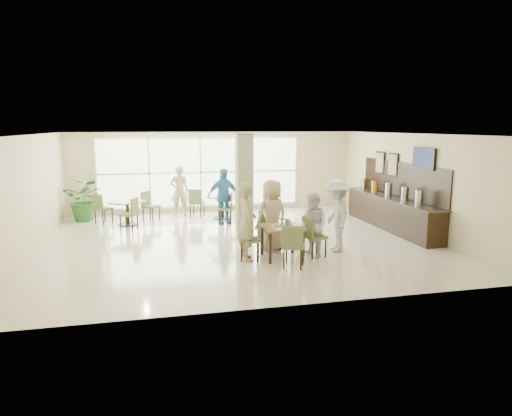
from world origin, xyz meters
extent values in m
plane|color=beige|center=(0.00, 0.00, 0.00)|extent=(10.00, 10.00, 0.00)
plane|color=white|center=(0.00, 0.00, 2.80)|extent=(10.00, 10.00, 0.00)
plane|color=beige|center=(0.00, 4.50, 1.40)|extent=(10.00, 0.00, 10.00)
plane|color=beige|center=(0.00, -4.50, 1.40)|extent=(10.00, 0.00, 10.00)
plane|color=beige|center=(-5.00, 0.00, 1.40)|extent=(0.00, 9.00, 9.00)
plane|color=beige|center=(5.00, 0.00, 1.40)|extent=(0.00, 9.00, 9.00)
plane|color=silver|center=(-0.50, 4.47, 1.40)|extent=(7.00, 0.00, 7.00)
cube|color=#717854|center=(0.40, 1.20, 1.40)|extent=(0.45, 0.45, 2.80)
cube|color=brown|center=(0.68, -1.74, 0.72)|extent=(0.89, 0.89, 0.05)
cube|color=black|center=(0.31, -2.12, 0.35)|extent=(0.06, 0.06, 0.70)
cube|color=black|center=(1.06, -2.12, 0.35)|extent=(0.06, 0.06, 0.70)
cube|color=black|center=(0.31, -1.36, 0.35)|extent=(0.06, 0.06, 0.70)
cube|color=black|center=(1.06, -1.36, 0.35)|extent=(0.06, 0.06, 0.70)
cylinder|color=brown|center=(-2.94, 2.77, 0.73)|extent=(1.14, 1.14, 0.04)
cylinder|color=black|center=(-2.94, 2.77, 0.35)|extent=(0.10, 0.10, 0.71)
cylinder|color=black|center=(-2.94, 2.77, 0.01)|extent=(0.60, 0.60, 0.03)
cylinder|color=brown|center=(0.06, 3.15, 0.73)|extent=(1.11, 1.11, 0.04)
cylinder|color=black|center=(0.06, 3.15, 0.35)|extent=(0.10, 0.10, 0.71)
cylinder|color=black|center=(0.06, 3.15, 0.01)|extent=(0.60, 0.60, 0.03)
cylinder|color=white|center=(0.44, -1.91, 0.80)|extent=(0.08, 0.08, 0.10)
cylinder|color=white|center=(0.86, -1.96, 0.80)|extent=(0.08, 0.08, 0.10)
cylinder|color=white|center=(0.91, -1.57, 0.80)|extent=(0.08, 0.08, 0.10)
cylinder|color=white|center=(0.55, -2.04, 0.76)|extent=(0.20, 0.20, 0.01)
cylinder|color=white|center=(0.71, -1.52, 0.76)|extent=(0.20, 0.20, 0.01)
cylinder|color=white|center=(0.99, -1.79, 0.76)|extent=(0.20, 0.20, 0.01)
cylinder|color=#99B27F|center=(0.68, -1.74, 0.81)|extent=(0.07, 0.07, 0.12)
sphere|color=orange|center=(0.71, -1.74, 0.92)|extent=(0.07, 0.07, 0.07)
sphere|color=orange|center=(0.67, -1.71, 0.92)|extent=(0.07, 0.07, 0.07)
sphere|color=orange|center=(0.67, -1.77, 0.92)|extent=(0.07, 0.07, 0.07)
cube|color=green|center=(0.83, -1.64, 0.82)|extent=(0.10, 0.03, 0.15)
cube|color=black|center=(4.68, 0.50, 0.45)|extent=(0.60, 4.60, 0.90)
cube|color=black|center=(4.68, 0.50, 0.92)|extent=(0.64, 4.70, 0.04)
cube|color=black|center=(4.97, 0.50, 1.45)|extent=(0.04, 4.60, 1.00)
cylinder|color=silver|center=(4.68, -0.90, 1.14)|extent=(0.20, 0.20, 0.40)
cylinder|color=silver|center=(4.68, -0.20, 1.14)|extent=(0.20, 0.20, 0.40)
cylinder|color=silver|center=(4.68, 0.70, 1.14)|extent=(0.20, 0.20, 0.40)
cylinder|color=orange|center=(4.68, 1.60, 1.12)|extent=(0.18, 0.18, 0.36)
cube|color=silver|center=(4.68, 2.30, 1.12)|extent=(0.18, 0.30, 0.36)
cube|color=black|center=(4.94, -0.60, 2.15)|extent=(0.06, 1.00, 0.58)
cube|color=#7F99CC|center=(4.92, -0.60, 2.15)|extent=(0.01, 0.92, 0.50)
cube|color=black|center=(4.95, 1.00, 1.85)|extent=(0.04, 0.55, 0.70)
cube|color=brown|center=(4.92, 1.00, 1.85)|extent=(0.01, 0.47, 0.62)
cube|color=black|center=(4.95, 1.80, 1.85)|extent=(0.04, 0.55, 0.70)
cube|color=brown|center=(4.92, 1.80, 1.85)|extent=(0.01, 0.47, 0.62)
imported|color=#295F26|center=(-4.28, 3.74, 0.68)|extent=(1.48, 1.48, 1.36)
imported|color=tan|center=(-0.12, -1.68, 0.89)|extent=(0.43, 0.65, 1.78)
imported|color=tan|center=(0.64, -1.01, 0.87)|extent=(0.96, 0.74, 1.74)
imported|color=white|center=(1.42, -1.79, 0.76)|extent=(0.78, 0.88, 1.51)
imported|color=#B2B2B5|center=(2.14, -1.44, 0.88)|extent=(0.80, 1.22, 1.76)
imported|color=teal|center=(-0.04, 2.31, 0.86)|extent=(1.10, 0.75, 1.73)
imported|color=white|center=(0.80, 3.10, 0.74)|extent=(0.84, 1.47, 1.49)
imported|color=tan|center=(-1.29, 3.82, 0.85)|extent=(0.62, 0.41, 1.70)
camera|label=1|loc=(-2.15, -11.50, 3.01)|focal=32.00mm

